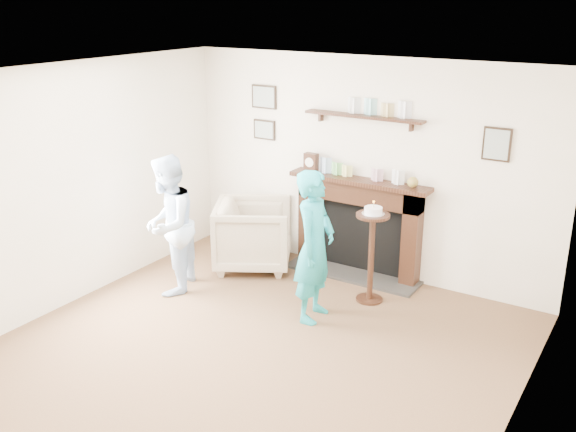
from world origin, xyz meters
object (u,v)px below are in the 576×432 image
(armchair, at_px, (254,266))
(man, at_px, (173,290))
(woman, at_px, (314,317))
(pedestal_table, at_px, (372,240))

(armchair, relative_size, man, 0.58)
(armchair, distance_m, man, 1.10)
(man, bearing_deg, woman, 76.14)
(man, xyz_separation_m, woman, (1.65, 0.28, 0.00))
(armchair, bearing_deg, pedestal_table, -123.26)
(woman, bearing_deg, armchair, 52.06)
(armchair, relative_size, pedestal_table, 0.79)
(man, distance_m, pedestal_table, 2.29)
(woman, bearing_deg, pedestal_table, -33.80)
(armchair, height_order, man, man)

